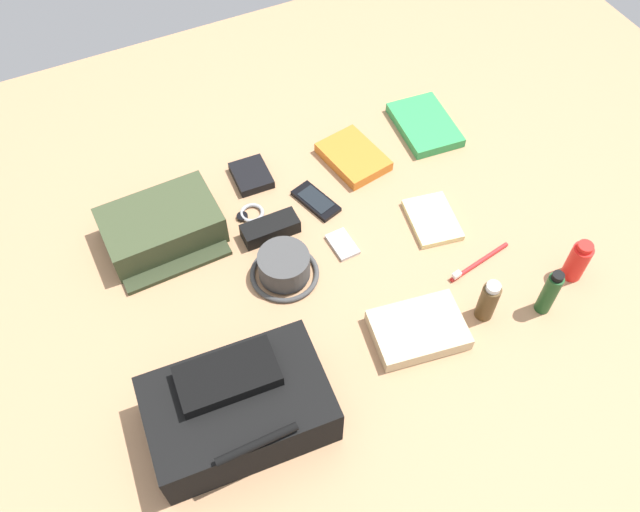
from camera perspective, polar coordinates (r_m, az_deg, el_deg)
The scene contains 17 objects.
ground_plane at distance 1.58m, azimuth 0.00°, elevation -1.10°, with size 2.64×2.02×0.02m, color #AC7E58.
backpack at distance 1.33m, azimuth -7.05°, elevation -12.84°, with size 0.37×0.25×0.15m.
toiletry_pouch at distance 1.63m, azimuth -13.47°, elevation 2.44°, with size 0.28×0.22×0.09m.
bucket_hat at distance 1.53m, azimuth -3.11°, elevation -0.97°, with size 0.16×0.16×0.07m.
sunscreen_spray at distance 1.62m, azimuth 21.34°, elevation -0.40°, with size 0.05×0.05×0.11m.
shampoo_bottle at distance 1.53m, azimuth 19.18°, elevation -3.01°, with size 0.03×0.03×0.13m.
cologne_bottle at distance 1.49m, azimuth 14.29°, elevation -3.77°, with size 0.04×0.04×0.12m.
paperback_novel at distance 1.89m, azimuth 9.01°, elevation 11.09°, with size 0.16×0.22×0.03m.
travel_guidebook at distance 1.78m, azimuth 2.88°, elevation 8.50°, with size 0.16×0.20×0.03m.
cell_phone at distance 1.68m, azimuth -0.36°, elevation 4.77°, with size 0.09×0.14×0.01m.
media_player at distance 1.60m, azimuth 1.95°, elevation 1.02°, with size 0.06×0.09×0.01m.
wristwatch at distance 1.66m, azimuth -6.00°, elevation 3.67°, with size 0.07×0.06×0.01m.
toothbrush at distance 1.61m, azimuth 13.34°, elevation -0.64°, with size 0.18×0.04×0.02m.
wallet at distance 1.74m, azimuth -5.94°, elevation 6.92°, with size 0.09×0.11×0.02m, color black.
notepad at distance 1.67m, azimuth 9.64°, elevation 3.16°, with size 0.11×0.15×0.02m, color beige.
folded_towel at distance 1.47m, azimuth 8.47°, elevation -6.31°, with size 0.20×0.14×0.04m, color #C6B289.
sunglasses_case at distance 1.61m, azimuth -4.31°, elevation 2.37°, with size 0.14×0.06×0.04m, color black.
Camera 1 is at (0.39, 0.81, 1.29)m, focal length 37.11 mm.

